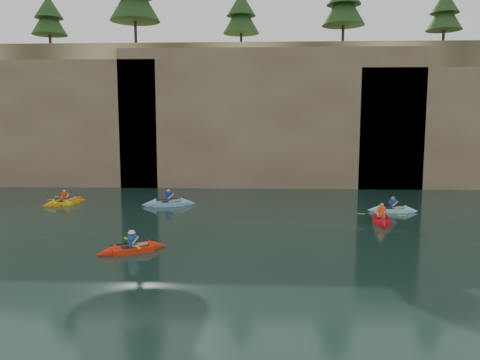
{
  "coord_description": "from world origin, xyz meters",
  "views": [
    {
      "loc": [
        1.33,
        -15.51,
        5.48
      ],
      "look_at": [
        0.46,
        3.61,
        3.0
      ],
      "focal_mm": 35.0,
      "sensor_mm": 36.0,
      "label": 1
    }
  ],
  "objects_px": {
    "kayaker_orange": "(65,202)",
    "kayaker_ltblue_near": "(393,210)",
    "kayaker_red_far": "(381,219)",
    "main_kayaker": "(132,249)"
  },
  "relations": [
    {
      "from": "kayaker_orange",
      "to": "kayaker_ltblue_near",
      "type": "bearing_deg",
      "value": -58.31
    },
    {
      "from": "kayaker_red_far",
      "to": "main_kayaker",
      "type": "bearing_deg",
      "value": 125.9
    },
    {
      "from": "kayaker_orange",
      "to": "kayaker_ltblue_near",
      "type": "xyz_separation_m",
      "value": [
        20.61,
        -1.64,
        -0.0
      ]
    },
    {
      "from": "kayaker_orange",
      "to": "kayaker_red_far",
      "type": "bearing_deg",
      "value": -66.93
    },
    {
      "from": "kayaker_red_far",
      "to": "kayaker_ltblue_near",
      "type": "bearing_deg",
      "value": -17.87
    },
    {
      "from": "main_kayaker",
      "to": "kayaker_red_far",
      "type": "height_order",
      "value": "kayaker_red_far"
    },
    {
      "from": "kayaker_orange",
      "to": "kayaker_ltblue_near",
      "type": "distance_m",
      "value": 20.68
    },
    {
      "from": "main_kayaker",
      "to": "kayaker_ltblue_near",
      "type": "bearing_deg",
      "value": 1.76
    },
    {
      "from": "kayaker_orange",
      "to": "kayaker_ltblue_near",
      "type": "relative_size",
      "value": 0.98
    },
    {
      "from": "kayaker_orange",
      "to": "kayaker_red_far",
      "type": "distance_m",
      "value": 19.75
    }
  ]
}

